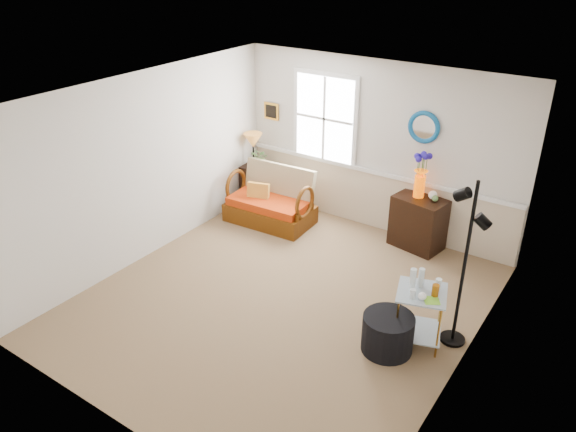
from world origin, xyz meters
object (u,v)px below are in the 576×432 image
Objects in this scene: floor_lamp at (464,266)px; ottoman at (388,333)px; side_table at (419,317)px; cabinet at (418,223)px; lamp_stand at (255,184)px; loveseat at (270,197)px.

floor_lamp is 3.47× the size of ottoman.
ottoman is (-0.22, -0.32, -0.12)m from side_table.
cabinet is 2.24m from floor_lamp.
floor_lamp is at bearing 36.01° from side_table.
cabinet reaches higher than lamp_stand.
side_table is (3.77, -1.92, -0.00)m from lamp_stand.
cabinet is 0.39× the size of floor_lamp.
side_table is at bearing -56.63° from cabinet.
loveseat is 0.80m from lamp_stand.
side_table is (3.12, -1.47, -0.11)m from loveseat.
side_table is 1.17× the size of ottoman.
lamp_stand is 2.91m from cabinet.
floor_lamp is (0.34, 0.25, 0.65)m from side_table.
side_table is at bearing -28.21° from loveseat.
lamp_stand is at bearing 142.23° from loveseat.
ottoman is at bearing -34.71° from loveseat.
loveseat reaches higher than ottoman.
loveseat is 0.68× the size of floor_lamp.
cabinet is at bearing 112.91° from side_table.
lamp_stand is at bearing -167.13° from cabinet.
ottoman is (-0.56, -0.57, -0.77)m from floor_lamp.
ottoman is (0.65, -2.37, -0.17)m from cabinet.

